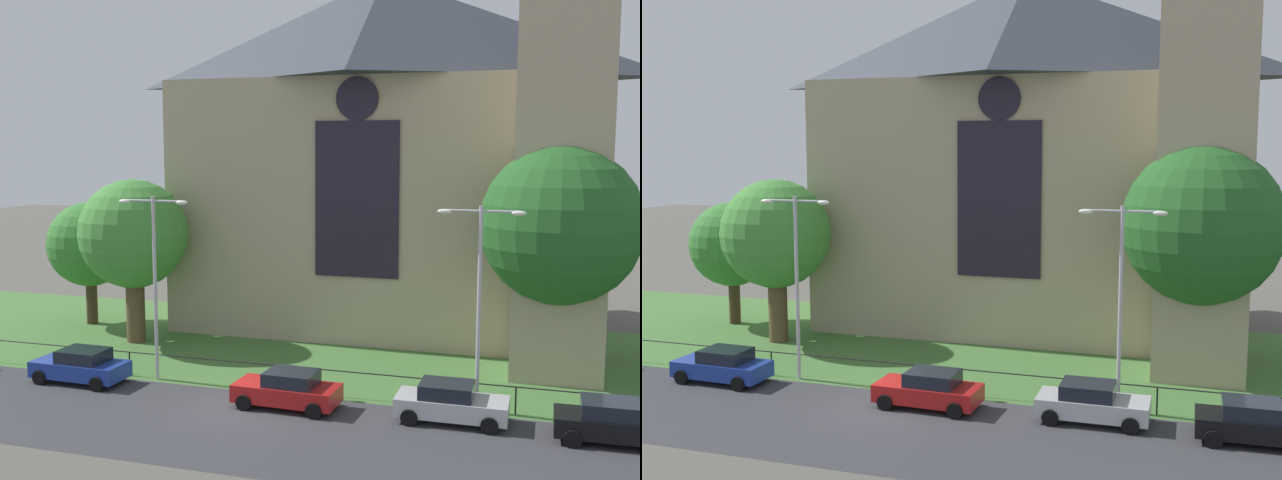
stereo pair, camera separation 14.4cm
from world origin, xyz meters
TOP-DOWN VIEW (x-y plane):
  - ground at (0.00, 10.00)m, footprint 160.00×160.00m
  - road_asphalt at (0.00, -2.00)m, footprint 120.00×8.00m
  - grass_verge at (0.00, 8.00)m, footprint 120.00×20.00m
  - church_building at (2.73, 15.96)m, footprint 23.20×16.20m
  - iron_railing at (1.95, 2.50)m, footprint 34.27×0.07m
  - tree_left_far at (-14.30, 11.05)m, footprint 4.93×4.93m
  - tree_left_near at (-9.60, 8.10)m, footprint 5.76×5.76m
  - tree_right_near at (11.92, 7.32)m, footprint 6.97×6.97m
  - streetlamp_near at (-5.12, 2.40)m, footprint 3.37×0.26m
  - streetlamp_far at (9.01, 2.40)m, footprint 3.37×0.26m
  - parked_car_blue at (-8.11, 0.98)m, footprint 4.25×2.12m
  - parked_car_red at (1.76, 0.59)m, footprint 4.26×2.14m
  - parked_car_silver at (8.19, 0.93)m, footprint 4.22×2.05m
  - parked_car_black at (13.98, 0.58)m, footprint 4.24×2.10m

SIDE VIEW (x-z plane):
  - ground at x=0.00m, z-range 0.00..0.00m
  - grass_verge at x=0.00m, z-range 0.00..0.01m
  - road_asphalt at x=0.00m, z-range 0.00..0.01m
  - parked_car_blue at x=-8.11m, z-range -0.01..1.50m
  - parked_car_red at x=1.76m, z-range -0.01..1.50m
  - parked_car_silver at x=8.19m, z-range -0.01..1.50m
  - parked_car_black at x=13.98m, z-range -0.01..1.50m
  - iron_railing at x=1.95m, z-range 0.42..1.54m
  - tree_left_far at x=-14.30m, z-range 1.10..8.30m
  - streetlamp_far at x=9.01m, z-range 1.12..9.25m
  - streetlamp_near at x=-5.12m, z-range 1.12..9.36m
  - tree_left_near at x=-9.60m, z-range 1.40..10.10m
  - tree_right_near at x=11.92m, z-range 1.73..12.23m
  - church_building at x=2.73m, z-range -2.73..23.27m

